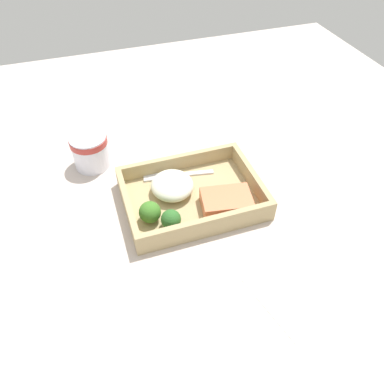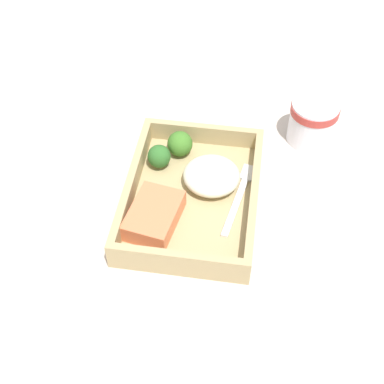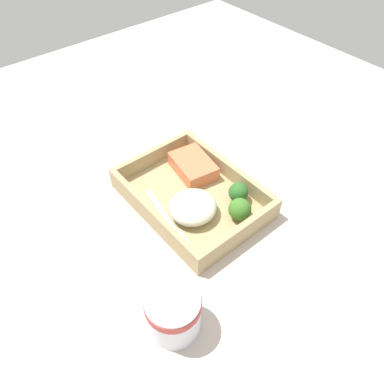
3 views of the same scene
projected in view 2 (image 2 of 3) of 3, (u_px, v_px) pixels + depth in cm
name	position (u px, v px, depth cm)	size (l,w,h in cm)	color
ground_plane	(192.00, 207.00, 88.19)	(160.00, 160.00, 2.00)	beige
takeout_tray	(192.00, 201.00, 86.99)	(28.39, 20.88, 1.20)	tan
tray_rim	(192.00, 191.00, 85.16)	(28.39, 20.88, 3.67)	tan
salmon_fillet	(154.00, 216.00, 82.10)	(10.07, 7.03, 3.17)	#E3744B
mashed_potatoes	(212.00, 176.00, 87.06)	(9.06, 9.37, 4.04)	silver
broccoli_floret_1	(180.00, 144.00, 91.61)	(4.37, 4.37, 4.55)	#7A9955
broccoli_floret_2	(159.00, 157.00, 89.75)	(3.94, 3.94, 4.23)	#809D55
fork	(240.00, 194.00, 86.79)	(15.84, 4.45, 0.44)	silver
paper_cup	(313.00, 120.00, 94.27)	(8.47, 8.47, 8.04)	white
receipt_slip	(18.00, 219.00, 85.11)	(7.46, 15.58, 0.24)	white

